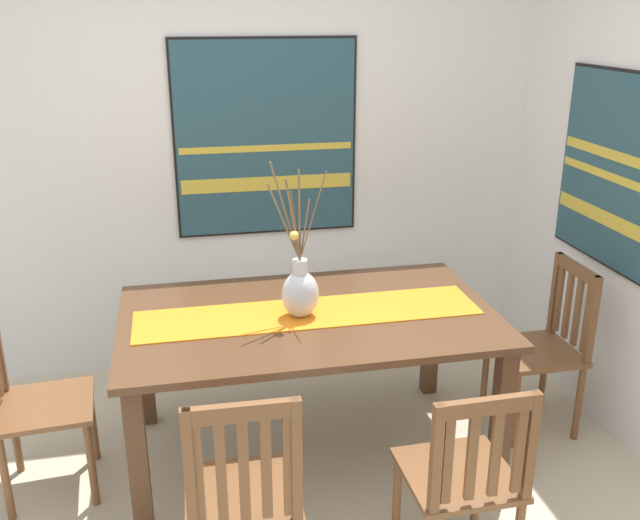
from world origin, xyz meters
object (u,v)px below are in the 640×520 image
dining_table (309,333)px  centerpiece_vase (300,290)px  painting_on_side_wall (620,173)px  chair_3 (30,401)px  chair_1 (243,494)px  chair_0 (546,344)px  painting_on_back_wall (266,139)px  chair_2 (465,477)px

dining_table → centerpiece_vase: centerpiece_vase is taller
centerpiece_vase → painting_on_side_wall: bearing=3.1°
chair_3 → chair_1: bearing=-44.6°
dining_table → centerpiece_vase: bearing=-148.7°
chair_1 → chair_3: 1.23m
chair_0 → painting_on_back_wall: (-1.31, 1.10, 0.94)m
chair_0 → chair_2: 1.28m
chair_1 → painting_on_back_wall: 2.24m
centerpiece_vase → chair_2: bearing=-63.0°
centerpiece_vase → painting_on_side_wall: (1.65, 0.09, 0.46)m
dining_table → painting_on_back_wall: 1.34m
centerpiece_vase → chair_0: bearing=1.6°
centerpiece_vase → chair_3: (-1.24, -0.00, -0.44)m
painting_on_back_wall → dining_table: bearing=-88.1°
chair_2 → painting_on_side_wall: 1.80m
chair_1 → painting_on_side_wall: bearing=25.3°
chair_3 → chair_2: bearing=-28.0°
chair_0 → chair_2: (-0.86, -0.95, -0.01)m
chair_2 → centerpiece_vase: bearing=117.0°
chair_2 → painting_on_back_wall: bearing=102.6°
chair_2 → chair_0: bearing=48.0°
chair_0 → chair_3: size_ratio=1.03×
chair_1 → painting_on_side_wall: size_ratio=0.94×
chair_3 → painting_on_side_wall: size_ratio=0.89×
chair_2 → chair_3: 1.94m
chair_1 → chair_3: bearing=135.4°
chair_1 → chair_3: (-0.87, 0.86, -0.02)m
chair_3 → painting_on_back_wall: 1.94m
dining_table → centerpiece_vase: (-0.05, -0.03, 0.24)m
painting_on_side_wall → centerpiece_vase: bearing=-176.9°
dining_table → chair_1: size_ratio=1.89×
chair_1 → painting_on_back_wall: size_ratio=0.81×
centerpiece_vase → chair_3: 1.32m
chair_0 → painting_on_side_wall: painting_on_side_wall is taller
centerpiece_vase → painting_on_back_wall: (0.01, 1.14, 0.51)m
chair_2 → chair_3: size_ratio=1.00×
centerpiece_vase → painting_on_back_wall: painting_on_back_wall is taller
dining_table → chair_0: chair_0 is taller
painting_on_back_wall → chair_3: bearing=-137.7°
chair_1 → centerpiece_vase: bearing=66.7°
chair_1 → chair_2: 0.84m
chair_0 → painting_on_side_wall: 0.95m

